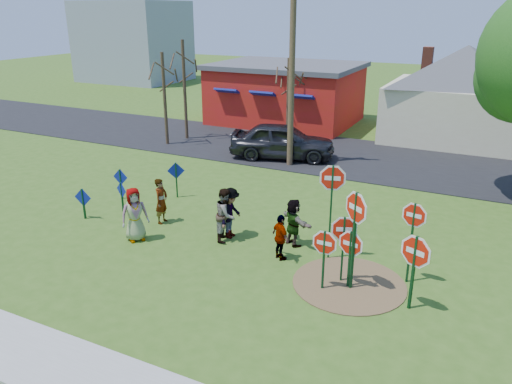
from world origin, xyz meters
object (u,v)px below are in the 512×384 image
suv (282,141)px  utility_pole (292,65)px  person_a (135,214)px  stop_sign_d (413,223)px  stop_sign_a (324,248)px  stop_sign_c (355,219)px  stop_sign_b (332,188)px  person_b (161,201)px

suv → utility_pole: (0.80, -0.94, 3.90)m
suv → person_a: bearing=161.9°
suv → stop_sign_d: bearing=-155.5°
stop_sign_a → suv: (-6.08, 11.27, -0.33)m
stop_sign_d → person_a: 8.83m
person_a → utility_pole: utility_pole is taller
stop_sign_c → person_a: size_ratio=1.63×
stop_sign_c → suv: (-6.77, 10.90, -1.17)m
stop_sign_a → suv: bearing=119.6°
stop_sign_b → stop_sign_d: stop_sign_b is taller
stop_sign_b → suv: (-5.65, 9.45, -1.38)m
stop_sign_d → suv: (-8.12, 9.83, -0.89)m
stop_sign_b → stop_sign_d: size_ratio=1.25×
stop_sign_b → person_a: stop_sign_b is taller
stop_sign_c → stop_sign_b: bearing=164.8°
stop_sign_c → stop_sign_d: bearing=75.6°
stop_sign_c → utility_pole: size_ratio=0.33×
stop_sign_b → person_a: 6.58m
stop_sign_a → person_b: (-6.74, 1.80, -0.44)m
utility_pole → stop_sign_d: bearing=-50.6°
stop_sign_b → suv: stop_sign_b is taller
person_b → suv: suv is taller
person_a → suv: (0.58, 11.05, 0.02)m
person_b → person_a: bearing=179.2°
person_a → person_b: size_ratio=1.11×
stop_sign_c → person_a: (-7.35, -0.14, -1.19)m
person_a → stop_sign_b: bearing=-39.5°
stop_sign_d → stop_sign_c: bearing=-129.0°
stop_sign_a → stop_sign_b: size_ratio=0.59×
person_b → suv: 9.49m
stop_sign_d → person_b: bearing=-170.0°
stop_sign_b → person_a: (-6.23, -1.59, -1.40)m
stop_sign_b → stop_sign_c: size_ratio=1.05×
person_b → stop_sign_b: bearing=-93.5°
stop_sign_a → stop_sign_d: size_ratio=0.74×
stop_sign_b → stop_sign_a: bearing=-92.9°
stop_sign_b → person_b: stop_sign_b is taller
person_a → suv: bearing=33.1°
stop_sign_d → person_a: bearing=-159.7°
stop_sign_a → person_a: bearing=179.4°
person_a → person_b: person_a is taller
suv → utility_pole: size_ratio=0.58×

